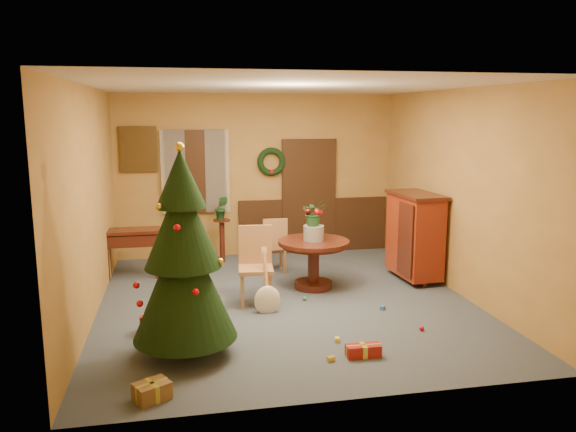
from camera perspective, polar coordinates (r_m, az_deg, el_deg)
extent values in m
plane|color=#374051|center=(7.82, -0.20, -8.69)|extent=(5.50, 5.50, 0.00)
plane|color=silver|center=(7.40, -0.22, 13.05)|extent=(5.50, 5.50, 0.00)
plane|color=olive|center=(10.16, -3.16, 4.13)|extent=(5.00, 0.00, 5.00)
plane|color=olive|center=(4.85, 5.97, -2.88)|extent=(5.00, 0.00, 5.00)
plane|color=olive|center=(7.42, -19.53, 1.21)|extent=(0.00, 5.50, 5.50)
plane|color=olive|center=(8.31, 16.98, 2.29)|extent=(0.00, 5.50, 5.50)
cube|color=black|center=(10.47, 2.62, -0.94)|extent=(2.80, 0.06, 1.00)
cube|color=black|center=(10.34, 2.12, 2.01)|extent=(1.00, 0.08, 2.10)
cube|color=white|center=(10.37, 2.08, 1.76)|extent=(0.80, 0.03, 1.90)
cube|color=black|center=(10.01, -9.39, 4.49)|extent=(1.05, 0.08, 1.45)
cube|color=white|center=(10.04, -9.40, 4.51)|extent=(0.88, 0.03, 1.25)
cube|color=white|center=(9.96, -11.57, 4.39)|extent=(0.42, 0.02, 1.45)
cube|color=white|center=(9.98, -7.19, 4.53)|extent=(0.42, 0.02, 1.45)
torus|color=black|center=(10.10, -1.70, 5.53)|extent=(0.51, 0.11, 0.51)
cube|color=#4C3819|center=(10.00, -14.94, 6.57)|extent=(0.62, 0.05, 0.78)
cube|color=gray|center=(10.03, -14.93, 6.59)|extent=(0.48, 0.02, 0.62)
cylinder|color=black|center=(8.24, 2.62, -2.68)|extent=(1.05, 1.05, 0.06)
cylinder|color=black|center=(8.25, 2.62, -3.06)|extent=(0.94, 0.94, 0.04)
cylinder|color=black|center=(8.32, 2.60, -4.94)|extent=(0.17, 0.17, 0.58)
cylinder|color=black|center=(8.41, 2.59, -6.98)|extent=(0.56, 0.56, 0.09)
cylinder|color=slate|center=(8.21, 2.63, -1.74)|extent=(0.30, 0.30, 0.22)
imported|color=#1E4C23|center=(8.15, 2.65, 0.37)|extent=(0.35, 0.31, 0.39)
cube|color=#98603C|center=(7.59, -3.29, -5.43)|extent=(0.50, 0.50, 0.05)
cube|color=#98603C|center=(7.71, -3.36, -2.92)|extent=(0.46, 0.09, 0.54)
cube|color=#98603C|center=(7.84, -1.95, -6.84)|extent=(0.05, 0.05, 0.47)
cube|color=#98603C|center=(7.83, -4.68, -6.89)|extent=(0.05, 0.05, 0.47)
cube|color=#98603C|center=(7.49, -1.79, -7.67)|extent=(0.05, 0.05, 0.47)
cube|color=#98603C|center=(7.48, -4.65, -7.73)|extent=(0.05, 0.05, 0.47)
cube|color=#98603C|center=(9.16, -1.52, -3.08)|extent=(0.41, 0.41, 0.05)
cube|color=#98603C|center=(8.93, -1.30, -1.76)|extent=(0.40, 0.05, 0.47)
cube|color=#98603C|center=(9.03, -2.31, -4.72)|extent=(0.04, 0.04, 0.40)
cube|color=#98603C|center=(9.10, -0.32, -4.61)|extent=(0.04, 0.04, 0.40)
cube|color=#98603C|center=(9.34, -2.66, -4.22)|extent=(0.04, 0.04, 0.40)
cube|color=#98603C|center=(9.40, -0.74, -4.12)|extent=(0.04, 0.04, 0.40)
cylinder|color=black|center=(9.81, -6.70, -2.58)|extent=(0.09, 0.09, 0.73)
cylinder|color=black|center=(9.74, -6.75, -0.44)|extent=(0.29, 0.29, 0.03)
imported|color=#19471E|center=(9.70, -6.78, 0.84)|extent=(0.26, 0.22, 0.41)
cylinder|color=#382111|center=(6.27, -10.30, -12.66)|extent=(0.14, 0.14, 0.24)
cone|color=black|center=(6.02, -10.53, -6.24)|extent=(1.10, 1.10, 1.30)
cone|color=black|center=(5.88, -10.72, -0.62)|extent=(0.80, 0.80, 0.95)
cone|color=black|center=(5.81, -10.87, 3.75)|extent=(0.52, 0.52, 0.60)
sphere|color=gold|center=(5.79, -10.98, 6.90)|extent=(0.10, 0.10, 0.10)
cube|color=black|center=(9.10, -15.64, -1.48)|extent=(0.87, 0.44, 0.05)
cube|color=black|center=(9.13, -15.60, -2.29)|extent=(0.82, 0.40, 0.18)
cube|color=black|center=(9.23, -17.79, -3.91)|extent=(0.06, 0.31, 0.71)
cube|color=black|center=(9.17, -13.23, -3.77)|extent=(0.06, 0.31, 0.71)
cube|color=#541109|center=(8.87, 12.73, -1.94)|extent=(0.57, 1.03, 1.24)
cube|color=black|center=(8.76, 12.90, 2.12)|extent=(0.63, 1.10, 0.05)
cylinder|color=black|center=(8.67, 13.68, -6.76)|extent=(0.07, 0.07, 0.09)
cylinder|color=black|center=(9.40, 11.54, -5.31)|extent=(0.07, 0.07, 0.09)
cube|color=brown|center=(5.46, -13.64, -16.90)|extent=(0.37, 0.34, 0.16)
cube|color=gold|center=(5.46, -13.64, -16.90)|extent=(0.29, 0.18, 0.17)
cube|color=gold|center=(5.46, -13.64, -16.90)|extent=(0.15, 0.22, 0.17)
cube|color=maroon|center=(6.92, -13.61, -10.57)|extent=(0.28, 0.28, 0.23)
cube|color=gold|center=(6.92, -13.61, -10.57)|extent=(0.24, 0.09, 0.24)
cube|color=gold|center=(6.92, -13.61, -10.57)|extent=(0.09, 0.24, 0.24)
cube|color=brown|center=(7.80, -7.95, -8.35)|extent=(0.29, 0.26, 0.13)
cube|color=gold|center=(7.80, -7.95, -8.35)|extent=(0.22, 0.14, 0.13)
cube|color=gold|center=(7.80, -7.95, -8.35)|extent=(0.11, 0.16, 0.13)
cube|color=maroon|center=(6.20, 7.66, -13.40)|extent=(0.37, 0.16, 0.13)
cube|color=gold|center=(6.20, 7.66, -13.40)|extent=(0.38, 0.03, 0.13)
cube|color=gold|center=(6.20, 7.66, -13.40)|extent=(0.06, 0.16, 0.13)
cube|color=#2965B4|center=(7.62, 9.58, -9.17)|extent=(0.09, 0.09, 0.05)
sphere|color=green|center=(7.85, 1.69, -8.38)|extent=(0.06, 0.06, 0.06)
cube|color=yellow|center=(6.55, 5.02, -12.40)|extent=(0.07, 0.09, 0.05)
sphere|color=red|center=(7.00, 13.42, -11.06)|extent=(0.06, 0.06, 0.06)
cube|color=gold|center=(6.08, 4.39, -14.27)|extent=(0.09, 0.07, 0.05)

